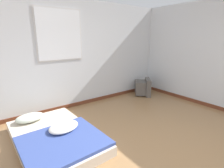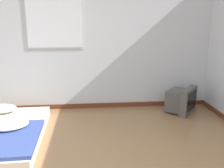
% 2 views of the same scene
% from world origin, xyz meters
% --- Properties ---
extents(wall_back, '(7.91, 0.08, 2.60)m').
position_xyz_m(wall_back, '(-0.00, 2.80, 1.29)').
color(wall_back, silver).
rests_on(wall_back, ground_plane).
extents(mattress_bed, '(1.24, 1.92, 0.31)m').
position_xyz_m(mattress_bed, '(-0.94, 1.48, 0.11)').
color(mattress_bed, beige).
rests_on(mattress_bed, ground_plane).
extents(crt_tv, '(0.68, 0.69, 0.50)m').
position_xyz_m(crt_tv, '(2.12, 2.37, 0.24)').
color(crt_tv, '#56514C').
rests_on(crt_tv, ground_plane).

